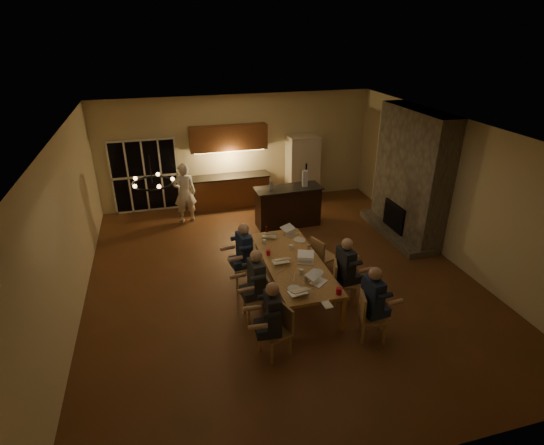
{
  "coord_description": "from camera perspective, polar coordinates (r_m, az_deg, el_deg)",
  "views": [
    {
      "loc": [
        -2.23,
        -7.49,
        5.01
      ],
      "look_at": [
        -0.1,
        0.3,
        1.18
      ],
      "focal_mm": 28.0,
      "sensor_mm": 36.0,
      "label": 1
    }
  ],
  "objects": [
    {
      "name": "chair_left_near",
      "position": [
        7.13,
        0.43,
        -14.45
      ],
      "size": [
        0.56,
        0.56,
        0.89
      ],
      "primitive_type": null,
      "rotation": [
        0.0,
        0.0,
        -1.25
      ],
      "color": "tan",
      "rests_on": "ground"
    },
    {
      "name": "mug_front",
      "position": [
        7.97,
        3.96,
        -6.61
      ],
      "size": [
        0.08,
        0.08,
        0.1
      ],
      "primitive_type": "cylinder",
      "color": "silver",
      "rests_on": "dining_table"
    },
    {
      "name": "chair_left_far",
      "position": [
        8.82,
        -3.62,
        -5.88
      ],
      "size": [
        0.51,
        0.51,
        0.89
      ],
      "primitive_type": null,
      "rotation": [
        0.0,
        0.0,
        -1.75
      ],
      "color": "tan",
      "rests_on": "ground"
    },
    {
      "name": "floor",
      "position": [
        9.28,
        1.12,
        -7.31
      ],
      "size": [
        9.0,
        9.0,
        0.0
      ],
      "primitive_type": "plane",
      "color": "brown",
      "rests_on": "ground"
    },
    {
      "name": "bar_bottle",
      "position": [
        10.96,
        -0.14,
        5.02
      ],
      "size": [
        0.09,
        0.09,
        0.24
      ],
      "primitive_type": "cylinder",
      "color": "#99999E",
      "rests_on": "bar_island"
    },
    {
      "name": "bar_blender",
      "position": [
        11.21,
        4.46,
        5.92
      ],
      "size": [
        0.16,
        0.16,
        0.43
      ],
      "primitive_type": "cube",
      "rotation": [
        0.0,
        0.0,
        -0.21
      ],
      "color": "silver",
      "rests_on": "bar_island"
    },
    {
      "name": "bar_island",
      "position": [
        11.35,
        2.16,
        2.15
      ],
      "size": [
        1.8,
        0.74,
        1.08
      ],
      "primitive_type": "cube",
      "rotation": [
        0.0,
        0.0,
        0.03
      ],
      "color": "black",
      "rests_on": "ground"
    },
    {
      "name": "can_right",
      "position": [
        8.78,
        4.98,
        -3.32
      ],
      "size": [
        0.06,
        0.06,
        0.12
      ],
      "primitive_type": "cylinder",
      "color": "#B2B2B7",
      "rests_on": "dining_table"
    },
    {
      "name": "plate_left",
      "position": [
        7.56,
        3.01,
        -8.9
      ],
      "size": [
        0.24,
        0.24,
        0.02
      ],
      "primitive_type": "cylinder",
      "color": "silver",
      "rests_on": "dining_table"
    },
    {
      "name": "laptop_f",
      "position": [
        9.35,
        2.62,
        -0.99
      ],
      "size": [
        0.42,
        0.4,
        0.23
      ],
      "primitive_type": null,
      "rotation": [
        0.0,
        0.0,
        0.51
      ],
      "color": "silver",
      "rests_on": "dining_table"
    },
    {
      "name": "french_doors",
      "position": [
        12.61,
        -16.7,
        5.96
      ],
      "size": [
        1.86,
        0.08,
        2.1
      ],
      "primitive_type": "cube",
      "color": "black",
      "rests_on": "ground"
    },
    {
      "name": "back_wall",
      "position": [
        12.68,
        -4.64,
        9.67
      ],
      "size": [
        8.0,
        0.04,
        3.2
      ],
      "primitive_type": "cube",
      "color": "beige",
      "rests_on": "ground"
    },
    {
      "name": "left_wall",
      "position": [
        8.42,
        -26.06,
        -1.28
      ],
      "size": [
        0.04,
        9.0,
        3.2
      ],
      "primitive_type": "cube",
      "color": "beige",
      "rests_on": "ground"
    },
    {
      "name": "person_right_mid",
      "position": [
        8.3,
        9.78,
        -6.4
      ],
      "size": [
        0.65,
        0.65,
        1.38
      ],
      "primitive_type": null,
      "rotation": [
        0.0,
        0.0,
        1.67
      ],
      "color": "#25272F",
      "rests_on": "ground"
    },
    {
      "name": "laptop_e",
      "position": [
        9.26,
        -0.36,
        -1.26
      ],
      "size": [
        0.4,
        0.38,
        0.23
      ],
      "primitive_type": null,
      "rotation": [
        0.0,
        0.0,
        2.76
      ],
      "color": "silver",
      "rests_on": "dining_table"
    },
    {
      "name": "redcup_near",
      "position": [
        7.49,
        8.98,
        -9.1
      ],
      "size": [
        0.1,
        0.1,
        0.12
      ],
      "primitive_type": "cylinder",
      "color": "red",
      "rests_on": "dining_table"
    },
    {
      "name": "mug_back",
      "position": [
        8.98,
        -1.11,
        -2.59
      ],
      "size": [
        0.08,
        0.08,
        0.1
      ],
      "primitive_type": "cylinder",
      "color": "silver",
      "rests_on": "dining_table"
    },
    {
      "name": "laptop_b",
      "position": [
        7.71,
        6.33,
        -7.34
      ],
      "size": [
        0.42,
        0.41,
        0.23
      ],
      "primitive_type": null,
      "rotation": [
        0.0,
        0.0,
        0.63
      ],
      "color": "silver",
      "rests_on": "dining_table"
    },
    {
      "name": "person_left_far",
      "position": [
        8.75,
        -3.75,
        -4.29
      ],
      "size": [
        0.68,
        0.68,
        1.38
      ],
      "primitive_type": null,
      "rotation": [
        0.0,
        0.0,
        -1.42
      ],
      "color": "#1E284B",
      "rests_on": "ground"
    },
    {
      "name": "can_cola",
      "position": [
        9.49,
        -0.74,
        -0.91
      ],
      "size": [
        0.06,
        0.06,
        0.12
      ],
      "primitive_type": "cylinder",
      "color": "#3F0F0C",
      "rests_on": "dining_table"
    },
    {
      "name": "standing_person",
      "position": [
        11.73,
        -11.65,
        3.92
      ],
      "size": [
        0.62,
        0.42,
        1.65
      ],
      "primitive_type": "imported",
      "rotation": [
        0.0,
        0.0,
        3.18
      ],
      "color": "white",
      "rests_on": "ground"
    },
    {
      "name": "dining_table",
      "position": [
        8.58,
        2.83,
        -7.38
      ],
      "size": [
        1.1,
        2.78,
        0.75
      ],
      "primitive_type": "cube",
      "color": "tan",
      "rests_on": "ground"
    },
    {
      "name": "mug_mid",
      "position": [
        8.78,
        2.58,
        -3.33
      ],
      "size": [
        0.08,
        0.08,
        0.1
      ],
      "primitive_type": "cylinder",
      "color": "silver",
      "rests_on": "dining_table"
    },
    {
      "name": "chair_right_far",
      "position": [
        9.23,
        7.02,
        -4.5
      ],
      "size": [
        0.56,
        0.56,
        0.89
      ],
      "primitive_type": null,
      "rotation": [
        0.0,
        0.0,
        1.9
      ],
      "color": "tan",
      "rests_on": "ground"
    },
    {
      "name": "redcup_mid",
      "position": [
        8.55,
        -0.49,
        -4.06
      ],
      "size": [
        0.08,
        0.08,
        0.12
      ],
      "primitive_type": "cylinder",
      "color": "red",
      "rests_on": "dining_table"
    },
    {
      "name": "ceiling",
      "position": [
        8.02,
        1.31,
        12.46
      ],
      "size": [
        8.0,
        9.0,
        0.04
      ],
      "primitive_type": "cube",
      "color": "white",
      "rests_on": "back_wall"
    },
    {
      "name": "laptop_d",
      "position": [
        8.31,
        4.54,
        -4.68
      ],
      "size": [
        0.4,
        0.38,
        0.23
      ],
      "primitive_type": null,
      "rotation": [
        0.0,
        0.0,
        -0.37
      ],
      "color": "silver",
      "rests_on": "dining_table"
    },
    {
      "name": "person_left_mid",
      "position": [
        7.81,
        -2.1,
        -8.21
      ],
      "size": [
        0.66,
        0.66,
        1.38
      ],
      "primitive_type": null,
      "rotation": [
        0.0,
        0.0,
        -1.47
      ],
      "color": "#353B3F",
      "rests_on": "ground"
    },
    {
      "name": "person_left_near",
      "position": [
        6.97,
        0.06,
        -12.9
      ],
      "size": [
        0.63,
        0.63,
        1.38
      ],
      "primitive_type": null,
      "rotation": [
        0.0,
        0.0,
        -1.63
      ],
      "color": "#25272F",
      "rests_on": "ground"
    },
    {
      "name": "refrigerator",
      "position": [
        12.99,
        4.09,
        7.3
      ],
      "size": [
        0.9,
        0.68,
        2.0
      ],
      "primitive_type": "cube",
      "color": "beige",
      "rests_on": "ground"
    },
    {
      "name": "laptop_c",
      "position": [
        8.29,
        1.16,
        -4.64
      ],
      "size": [
        0.33,
        0.29,
        0.23
      ],
      "primitive_type": null,
      "rotation": [
        0.0,
        0.0,
        3.17
      ],
      "color": "silver",
      "rests_on": "dining_table"
    },
    {
      "name": "person_right_near",
      "position": [
        7.53,
        13.28,
        -10.44
      ],
      "size": [
        0.66,
        0.66,
        1.38
      ],
      "primitive_type": null,
      "rotation": [
        0.0,
        0.0,
        1.68
      ],
      "color": "#1E284B",
      "rests_on": "ground"
    },
    {
      "name": "chandelier",
      "position": [
        6.85,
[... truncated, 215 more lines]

